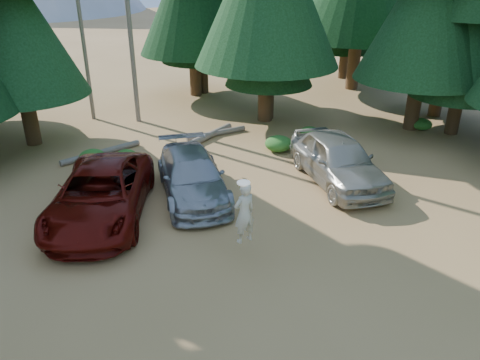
{
  "coord_description": "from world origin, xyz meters",
  "views": [
    {
      "loc": [
        -5.36,
        -8.87,
        7.55
      ],
      "look_at": [
        0.89,
        3.12,
        1.25
      ],
      "focal_mm": 35.0,
      "sensor_mm": 36.0,
      "label": 1
    }
  ],
  "objects_px": {
    "red_pickup": "(101,194)",
    "log_mid": "(216,133)",
    "silver_minivan_center": "(192,176)",
    "log_right": "(200,140)",
    "silver_minivan_right": "(338,159)",
    "frisbee_player": "(244,213)",
    "log_left": "(101,152)"
  },
  "relations": [
    {
      "from": "red_pickup",
      "to": "log_mid",
      "type": "distance_m",
      "value": 8.59
    },
    {
      "from": "silver_minivan_center",
      "to": "red_pickup",
      "type": "bearing_deg",
      "value": -165.32
    },
    {
      "from": "silver_minivan_center",
      "to": "log_right",
      "type": "xyz_separation_m",
      "value": [
        2.31,
        4.82,
        -0.6
      ]
    },
    {
      "from": "silver_minivan_right",
      "to": "log_mid",
      "type": "xyz_separation_m",
      "value": [
        -1.86,
        6.79,
        -0.78
      ]
    },
    {
      "from": "frisbee_player",
      "to": "log_left",
      "type": "xyz_separation_m",
      "value": [
        -1.91,
        9.51,
        -1.22
      ]
    },
    {
      "from": "silver_minivan_right",
      "to": "log_right",
      "type": "height_order",
      "value": "silver_minivan_right"
    },
    {
      "from": "red_pickup",
      "to": "silver_minivan_right",
      "type": "height_order",
      "value": "silver_minivan_right"
    },
    {
      "from": "red_pickup",
      "to": "silver_minivan_right",
      "type": "distance_m",
      "value": 8.55
    },
    {
      "from": "silver_minivan_center",
      "to": "log_mid",
      "type": "bearing_deg",
      "value": 70.56
    },
    {
      "from": "silver_minivan_right",
      "to": "log_mid",
      "type": "relative_size",
      "value": 1.72
    },
    {
      "from": "log_right",
      "to": "silver_minivan_center",
      "type": "bearing_deg",
      "value": -144.56
    },
    {
      "from": "silver_minivan_right",
      "to": "log_mid",
      "type": "bearing_deg",
      "value": 117.35
    },
    {
      "from": "silver_minivan_center",
      "to": "frisbee_player",
      "type": "distance_m",
      "value": 4.19
    },
    {
      "from": "red_pickup",
      "to": "log_right",
      "type": "relative_size",
      "value": 1.25
    },
    {
      "from": "silver_minivan_center",
      "to": "log_left",
      "type": "relative_size",
      "value": 1.42
    },
    {
      "from": "red_pickup",
      "to": "silver_minivan_center",
      "type": "distance_m",
      "value": 3.19
    },
    {
      "from": "red_pickup",
      "to": "frisbee_player",
      "type": "bearing_deg",
      "value": -28.03
    },
    {
      "from": "log_left",
      "to": "log_mid",
      "type": "distance_m",
      "value": 5.45
    },
    {
      "from": "log_left",
      "to": "red_pickup",
      "type": "bearing_deg",
      "value": -117.02
    },
    {
      "from": "silver_minivan_right",
      "to": "log_mid",
      "type": "distance_m",
      "value": 7.08
    },
    {
      "from": "log_right",
      "to": "log_left",
      "type": "bearing_deg",
      "value": 143.88
    },
    {
      "from": "silver_minivan_center",
      "to": "log_right",
      "type": "distance_m",
      "value": 5.38
    },
    {
      "from": "log_right",
      "to": "log_mid",
      "type": "bearing_deg",
      "value": -2.69
    },
    {
      "from": "frisbee_player",
      "to": "log_left",
      "type": "bearing_deg",
      "value": -85.88
    },
    {
      "from": "silver_minivan_center",
      "to": "log_left",
      "type": "bearing_deg",
      "value": 123.83
    },
    {
      "from": "silver_minivan_right",
      "to": "log_mid",
      "type": "height_order",
      "value": "silver_minivan_right"
    },
    {
      "from": "log_right",
      "to": "frisbee_player",
      "type": "bearing_deg",
      "value": -134.23
    },
    {
      "from": "silver_minivan_right",
      "to": "red_pickup",
      "type": "bearing_deg",
      "value": -176.87
    },
    {
      "from": "silver_minivan_center",
      "to": "log_right",
      "type": "height_order",
      "value": "silver_minivan_center"
    },
    {
      "from": "red_pickup",
      "to": "log_left",
      "type": "xyz_separation_m",
      "value": [
        1.14,
        5.46,
        -0.7
      ]
    },
    {
      "from": "log_mid",
      "to": "log_right",
      "type": "distance_m",
      "value": 1.22
    },
    {
      "from": "red_pickup",
      "to": "log_left",
      "type": "height_order",
      "value": "red_pickup"
    }
  ]
}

